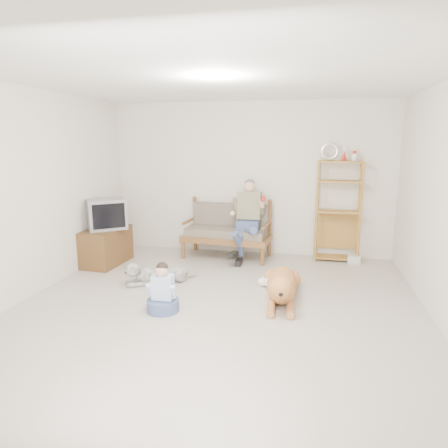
% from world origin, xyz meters
% --- Properties ---
extents(floor, '(5.50, 5.50, 0.00)m').
position_xyz_m(floor, '(0.00, 0.00, 0.00)').
color(floor, beige).
rests_on(floor, ground).
extents(ceiling, '(5.50, 5.50, 0.00)m').
position_xyz_m(ceiling, '(0.00, 0.00, 2.70)').
color(ceiling, white).
rests_on(ceiling, ground).
extents(wall_back, '(5.00, 0.00, 5.00)m').
position_xyz_m(wall_back, '(0.00, 2.75, 1.35)').
color(wall_back, beige).
rests_on(wall_back, ground).
extents(wall_front, '(5.00, 0.00, 5.00)m').
position_xyz_m(wall_front, '(0.00, -2.75, 1.35)').
color(wall_front, beige).
rests_on(wall_front, ground).
extents(wall_left, '(0.00, 5.50, 5.50)m').
position_xyz_m(wall_left, '(-2.50, 0.00, 1.35)').
color(wall_left, beige).
rests_on(wall_left, ground).
extents(loveseat, '(1.55, 0.82, 0.95)m').
position_xyz_m(loveseat, '(-0.34, 2.39, 0.49)').
color(loveseat, brown).
rests_on(loveseat, ground).
extents(man, '(0.53, 0.75, 1.22)m').
position_xyz_m(man, '(0.03, 2.17, 0.64)').
color(man, '#4B5C8B').
rests_on(man, loveseat).
extents(etagere, '(0.76, 0.33, 2.00)m').
position_xyz_m(etagere, '(1.54, 2.55, 0.87)').
color(etagere, '#AC7E36').
rests_on(etagere, ground).
extents(book_stack, '(0.21, 0.16, 0.13)m').
position_xyz_m(book_stack, '(1.84, 2.42, 0.07)').
color(book_stack, white).
rests_on(book_stack, ground).
extents(tv_stand, '(0.56, 0.93, 0.60)m').
position_xyz_m(tv_stand, '(-2.23, 1.54, 0.30)').
color(tv_stand, brown).
rests_on(tv_stand, ground).
extents(crt_tv, '(0.76, 0.74, 0.50)m').
position_xyz_m(crt_tv, '(-2.20, 1.55, 0.85)').
color(crt_tv, gray).
rests_on(crt_tv, tv_stand).
extents(wall_outlet, '(0.12, 0.02, 0.08)m').
position_xyz_m(wall_outlet, '(-1.25, 2.73, 0.30)').
color(wall_outlet, white).
rests_on(wall_outlet, ground).
extents(golden_retriever, '(0.44, 1.58, 0.48)m').
position_xyz_m(golden_retriever, '(0.75, 0.58, 0.19)').
color(golden_retriever, '#C07942').
rests_on(golden_retriever, ground).
extents(shaggy_dog, '(0.95, 0.70, 0.33)m').
position_xyz_m(shaggy_dog, '(-1.08, 0.84, 0.13)').
color(shaggy_dog, silver).
rests_on(shaggy_dog, ground).
extents(terrier, '(0.47, 0.55, 0.25)m').
position_xyz_m(terrier, '(0.63, 0.88, 0.11)').
color(terrier, white).
rests_on(terrier, ground).
extents(child, '(0.39, 0.39, 0.61)m').
position_xyz_m(child, '(-0.63, -0.07, 0.22)').
color(child, '#4B5C8B').
rests_on(child, ground).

